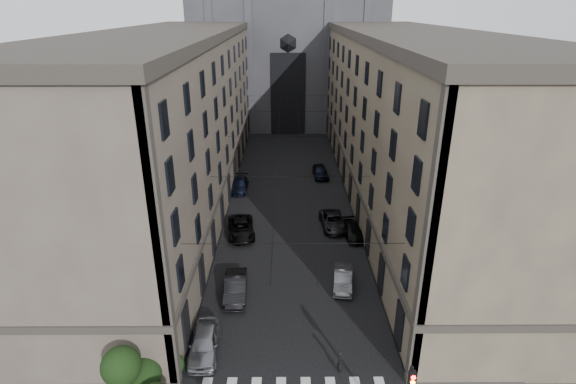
{
  "coord_description": "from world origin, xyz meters",
  "views": [
    {
      "loc": [
        -0.44,
        -14.62,
        21.19
      ],
      "look_at": [
        -0.29,
        12.63,
        9.9
      ],
      "focal_mm": 28.0,
      "sensor_mm": 36.0,
      "label": 1
    }
  ],
  "objects_px": {
    "gothic_tower": "(288,26)",
    "pedestrian": "(340,362)",
    "car_left_near": "(204,343)",
    "car_left_midnear": "(236,287)",
    "car_right_near": "(343,279)",
    "car_right_midfar": "(353,231)",
    "car_left_far": "(239,185)",
    "car_right_midnear": "(333,221)",
    "car_left_midfar": "(241,228)",
    "car_right_far": "(320,171)"
  },
  "relations": [
    {
      "from": "car_left_near",
      "to": "car_right_far",
      "type": "distance_m",
      "value": 34.51
    },
    {
      "from": "car_right_far",
      "to": "car_right_midfar",
      "type": "bearing_deg",
      "value": -86.76
    },
    {
      "from": "car_left_far",
      "to": "car_right_far",
      "type": "bearing_deg",
      "value": 25.13
    },
    {
      "from": "car_right_near",
      "to": "car_right_far",
      "type": "distance_m",
      "value": 25.45
    },
    {
      "from": "car_left_far",
      "to": "car_right_midnear",
      "type": "bearing_deg",
      "value": -43.09
    },
    {
      "from": "car_right_midnear",
      "to": "pedestrian",
      "type": "xyz_separation_m",
      "value": [
        -1.52,
        -19.85,
        0.07
      ]
    },
    {
      "from": "car_right_far",
      "to": "car_left_near",
      "type": "bearing_deg",
      "value": -110.36
    },
    {
      "from": "gothic_tower",
      "to": "car_left_midnear",
      "type": "xyz_separation_m",
      "value": [
        -4.4,
        -59.9,
        -17.0
      ]
    },
    {
      "from": "gothic_tower",
      "to": "car_right_near",
      "type": "height_order",
      "value": "gothic_tower"
    },
    {
      "from": "gothic_tower",
      "to": "pedestrian",
      "type": "xyz_separation_m",
      "value": [
        2.91,
        -67.91,
        -17.01
      ]
    },
    {
      "from": "gothic_tower",
      "to": "car_right_midfar",
      "type": "bearing_deg",
      "value": -82.94
    },
    {
      "from": "car_left_midnear",
      "to": "car_right_far",
      "type": "distance_m",
      "value": 28.1
    },
    {
      "from": "car_right_midfar",
      "to": "car_left_far",
      "type": "bearing_deg",
      "value": 127.7
    },
    {
      "from": "car_left_midnear",
      "to": "car_left_midfar",
      "type": "distance_m",
      "value": 10.26
    },
    {
      "from": "car_left_midnear",
      "to": "car_right_far",
      "type": "relative_size",
      "value": 1.05
    },
    {
      "from": "gothic_tower",
      "to": "car_left_near",
      "type": "xyz_separation_m",
      "value": [
        -5.81,
        -66.17,
        -17.0
      ]
    },
    {
      "from": "car_left_midnear",
      "to": "car_left_far",
      "type": "xyz_separation_m",
      "value": [
        -1.8,
        22.03,
        -0.07
      ]
    },
    {
      "from": "car_left_near",
      "to": "car_left_midnear",
      "type": "distance_m",
      "value": 6.43
    },
    {
      "from": "car_left_near",
      "to": "car_left_midfar",
      "type": "height_order",
      "value": "car_left_near"
    },
    {
      "from": "car_left_midfar",
      "to": "car_right_far",
      "type": "distance_m",
      "value": 18.84
    },
    {
      "from": "pedestrian",
      "to": "car_left_far",
      "type": "bearing_deg",
      "value": 8.71
    },
    {
      "from": "car_right_midfar",
      "to": "car_right_midnear",
      "type": "bearing_deg",
      "value": 123.43
    },
    {
      "from": "car_left_midnear",
      "to": "car_left_near",
      "type": "bearing_deg",
      "value": -105.44
    },
    {
      "from": "car_left_near",
      "to": "car_right_midnear",
      "type": "height_order",
      "value": "car_left_near"
    },
    {
      "from": "car_left_far",
      "to": "car_right_midfar",
      "type": "relative_size",
      "value": 1.14
    },
    {
      "from": "pedestrian",
      "to": "car_left_near",
      "type": "bearing_deg",
      "value": 70.53
    },
    {
      "from": "gothic_tower",
      "to": "car_left_far",
      "type": "distance_m",
      "value": 42.0
    },
    {
      "from": "gothic_tower",
      "to": "car_left_midfar",
      "type": "bearing_deg",
      "value": -95.63
    },
    {
      "from": "car_right_near",
      "to": "pedestrian",
      "type": "relative_size",
      "value": 2.66
    },
    {
      "from": "car_left_midfar",
      "to": "pedestrian",
      "type": "xyz_separation_m",
      "value": [
        7.81,
        -18.26,
        0.03
      ]
    },
    {
      "from": "gothic_tower",
      "to": "car_right_far",
      "type": "relative_size",
      "value": 12.56
    },
    {
      "from": "gothic_tower",
      "to": "car_left_far",
      "type": "height_order",
      "value": "gothic_tower"
    },
    {
      "from": "car_left_midnear",
      "to": "car_left_midfar",
      "type": "height_order",
      "value": "car_left_midnear"
    },
    {
      "from": "gothic_tower",
      "to": "car_left_midfar",
      "type": "distance_m",
      "value": 52.72
    },
    {
      "from": "pedestrian",
      "to": "car_left_midfar",
      "type": "bearing_deg",
      "value": 14.98
    },
    {
      "from": "car_left_midfar",
      "to": "gothic_tower",
      "type": "bearing_deg",
      "value": 76.73
    },
    {
      "from": "car_right_midfar",
      "to": "car_left_midfar",
      "type": "bearing_deg",
      "value": 170.03
    },
    {
      "from": "car_right_near",
      "to": "car_right_midfar",
      "type": "relative_size",
      "value": 0.95
    },
    {
      "from": "car_left_midfar",
      "to": "car_right_midnear",
      "type": "xyz_separation_m",
      "value": [
        9.33,
        1.59,
        -0.05
      ]
    },
    {
      "from": "car_left_midfar",
      "to": "car_right_midnear",
      "type": "height_order",
      "value": "car_left_midfar"
    },
    {
      "from": "car_left_far",
      "to": "car_right_midnear",
      "type": "xyz_separation_m",
      "value": [
        10.63,
        -10.19,
        -0.02
      ]
    },
    {
      "from": "car_right_near",
      "to": "car_left_midfar",
      "type": "bearing_deg",
      "value": 142.45
    },
    {
      "from": "car_left_midfar",
      "to": "car_right_near",
      "type": "relative_size",
      "value": 1.31
    },
    {
      "from": "car_left_far",
      "to": "pedestrian",
      "type": "relative_size",
      "value": 3.2
    },
    {
      "from": "car_left_far",
      "to": "car_right_far",
      "type": "distance_m",
      "value": 11.42
    },
    {
      "from": "gothic_tower",
      "to": "car_left_midnear",
      "type": "height_order",
      "value": "gothic_tower"
    },
    {
      "from": "gothic_tower",
      "to": "car_left_far",
      "type": "relative_size",
      "value": 11.56
    },
    {
      "from": "car_right_midnear",
      "to": "car_left_near",
      "type": "bearing_deg",
      "value": -124.06
    },
    {
      "from": "car_right_midnear",
      "to": "gothic_tower",
      "type": "bearing_deg",
      "value": 90.7
    },
    {
      "from": "pedestrian",
      "to": "car_right_far",
      "type": "bearing_deg",
      "value": -10.29
    }
  ]
}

